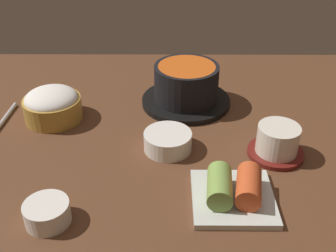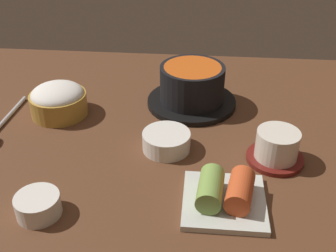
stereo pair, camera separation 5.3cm
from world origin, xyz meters
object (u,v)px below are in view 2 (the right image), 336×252
(stone_pot, at_px, (192,87))
(banchan_cup_center, at_px, (166,141))
(kimchi_plate, at_px, (225,195))
(tea_cup_with_saucer, at_px, (277,147))
(side_bowl_near, at_px, (38,205))
(rice_bowl, at_px, (58,100))

(stone_pot, height_order, banchan_cup_center, stone_pot)
(stone_pot, xyz_separation_m, kimchi_plate, (0.06, -0.30, -0.02))
(stone_pot, xyz_separation_m, tea_cup_with_saucer, (0.15, -0.18, -0.01))
(side_bowl_near, bearing_deg, rice_bowl, 101.82)
(tea_cup_with_saucer, relative_size, side_bowl_near, 1.50)
(rice_bowl, height_order, banchan_cup_center, rice_bowl)
(tea_cup_with_saucer, bearing_deg, rice_bowl, 163.96)
(rice_bowl, height_order, tea_cup_with_saucer, rice_bowl)
(stone_pot, relative_size, tea_cup_with_saucer, 1.91)
(tea_cup_with_saucer, bearing_deg, side_bowl_near, -155.59)
(rice_bowl, bearing_deg, stone_pot, 13.61)
(kimchi_plate, relative_size, side_bowl_near, 1.89)
(side_bowl_near, bearing_deg, stone_pot, 59.22)
(kimchi_plate, bearing_deg, rice_bowl, 144.02)
(stone_pot, relative_size, banchan_cup_center, 2.19)
(rice_bowl, bearing_deg, banchan_cup_center, -24.44)
(banchan_cup_center, bearing_deg, stone_pot, 77.42)
(tea_cup_with_saucer, xyz_separation_m, banchan_cup_center, (-0.19, 0.02, -0.01))
(tea_cup_with_saucer, bearing_deg, stone_pot, 129.45)
(rice_bowl, distance_m, banchan_cup_center, 0.25)
(tea_cup_with_saucer, xyz_separation_m, side_bowl_near, (-0.35, -0.16, -0.01))
(kimchi_plate, bearing_deg, tea_cup_with_saucer, 52.75)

